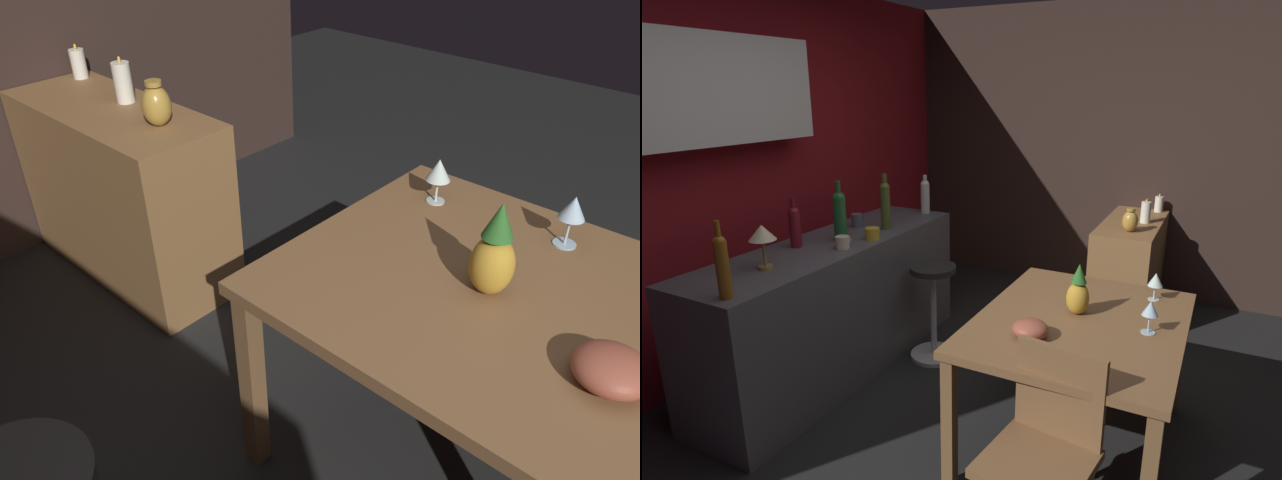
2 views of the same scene
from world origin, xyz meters
TOP-DOWN VIEW (x-y plane):
  - ground_plane at (0.00, 0.00)m, footprint 9.00×9.00m
  - wall_kitchen_back at (-0.06, 2.08)m, footprint 5.20×0.33m
  - wall_side_right at (2.55, 0.30)m, footprint 0.10×4.40m
  - dining_table at (0.10, -0.28)m, footprint 1.25×0.99m
  - kitchen_counter at (0.17, 1.39)m, footprint 2.10×0.60m
  - sideboard_cabinet at (1.94, -0.22)m, footprint 1.10×0.44m
  - chair_near_window at (-0.61, -0.34)m, footprint 0.45×0.45m
  - bar_stool at (0.58, 0.87)m, footprint 0.34×0.34m
  - wine_glass_left at (0.53, -0.57)m, footprint 0.08×0.08m
  - wine_glass_right at (0.10, -0.61)m, footprint 0.08×0.08m
  - pineapple_centerpiece at (0.16, -0.25)m, footprint 0.12×0.12m
  - fruit_bowl at (-0.20, -0.12)m, footprint 0.17×0.17m
  - wine_bottle_green at (0.23, 1.35)m, footprint 0.08×0.08m
  - wine_bottle_amber at (-0.78, 1.20)m, footprint 0.06×0.06m
  - wine_bottle_clear at (1.14, 1.26)m, footprint 0.07×0.07m
  - wine_bottle_olive at (0.60, 1.26)m, footprint 0.07×0.07m
  - wine_bottle_ruby at (-0.01, 1.51)m, footprint 0.07×0.07m
  - cup_cream at (0.09, 1.22)m, footprint 0.12×0.08m
  - cup_mustard at (0.34, 1.18)m, footprint 0.13×0.09m
  - cup_slate at (0.56, 1.48)m, footprint 0.11×0.08m
  - counter_lamp at (-0.40, 1.36)m, footprint 0.15×0.15m
  - pillar_candle_tall at (2.40, -0.35)m, footprint 0.07×0.07m
  - pillar_candle_short at (1.94, -0.31)m, footprint 0.08×0.08m
  - vase_brass at (1.61, -0.24)m, footprint 0.12×0.12m

SIDE VIEW (x-z plane):
  - ground_plane at x=0.00m, z-range 0.00..0.00m
  - bar_stool at x=0.58m, z-range 0.02..0.71m
  - sideboard_cabinet at x=1.94m, z-range 0.00..0.82m
  - kitchen_counter at x=0.17m, z-range 0.00..0.90m
  - chair_near_window at x=-0.61m, z-range 0.05..0.93m
  - dining_table at x=0.10m, z-range 0.29..1.03m
  - fruit_bowl at x=-0.20m, z-range 0.74..0.82m
  - wine_glass_left at x=0.53m, z-range 0.78..0.93m
  - pineapple_centerpiece at x=0.16m, z-range 0.72..0.99m
  - wine_glass_right at x=0.10m, z-range 0.78..0.94m
  - pillar_candle_tall at x=2.40m, z-range 0.81..0.97m
  - vase_brass at x=1.61m, z-range 0.81..0.99m
  - pillar_candle_short at x=1.94m, z-range 0.81..1.00m
  - cup_mustard at x=0.34m, z-range 0.90..0.98m
  - cup_cream at x=0.09m, z-range 0.90..0.98m
  - cup_slate at x=0.56m, z-range 0.90..0.99m
  - wine_bottle_ruby at x=-0.01m, z-range 0.89..1.20m
  - wine_bottle_clear at x=1.14m, z-range 0.89..1.20m
  - wine_bottle_amber at x=-0.78m, z-range 0.88..1.26m
  - wine_bottle_green at x=0.23m, z-range 0.88..1.27m
  - wine_bottle_olive at x=0.60m, z-range 0.89..1.28m
  - counter_lamp at x=-0.40m, z-range 0.97..1.22m
  - wall_side_right at x=2.55m, z-range 0.00..2.60m
  - wall_kitchen_back at x=-0.06m, z-range 0.11..2.71m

